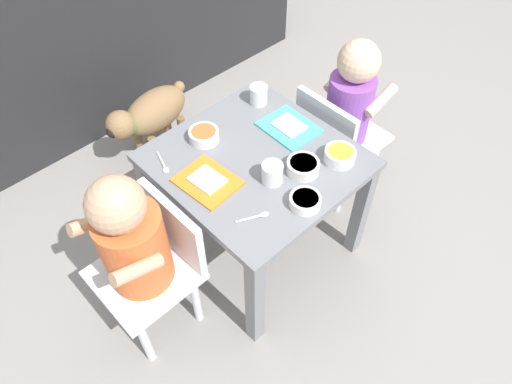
{
  "coord_description": "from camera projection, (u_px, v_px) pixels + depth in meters",
  "views": [
    {
      "loc": [
        -0.72,
        -0.75,
        1.51
      ],
      "look_at": [
        0.0,
        0.0,
        0.3
      ],
      "focal_mm": 32.91,
      "sensor_mm": 36.0,
      "label": 1
    }
  ],
  "objects": [
    {
      "name": "cereal_bowl_right_side",
      "position": [
        204.0,
        135.0,
        1.51
      ],
      "size": [
        0.1,
        0.1,
        0.04
      ],
      "color": "white",
      "rests_on": "dining_table"
    },
    {
      "name": "veggie_bowl_near",
      "position": [
        340.0,
        155.0,
        1.45
      ],
      "size": [
        0.1,
        0.1,
        0.04
      ],
      "color": "white",
      "rests_on": "dining_table"
    },
    {
      "name": "seated_child_left",
      "position": [
        136.0,
        244.0,
        1.3
      ],
      "size": [
        0.28,
        0.28,
        0.7
      ],
      "color": "silver",
      "rests_on": "ground"
    },
    {
      "name": "spoon_by_left_tray",
      "position": [
        256.0,
        217.0,
        1.31
      ],
      "size": [
        0.1,
        0.05,
        0.01
      ],
      "color": "silver",
      "rests_on": "dining_table"
    },
    {
      "name": "food_tray_right",
      "position": [
        289.0,
        127.0,
        1.56
      ],
      "size": [
        0.15,
        0.18,
        0.02
      ],
      "color": "#4CC6BC",
      "rests_on": "dining_table"
    },
    {
      "name": "seated_child_right",
      "position": [
        347.0,
        107.0,
        1.69
      ],
      "size": [
        0.29,
        0.29,
        0.68
      ],
      "color": "silver",
      "rests_on": "ground"
    },
    {
      "name": "water_cup_left",
      "position": [
        272.0,
        174.0,
        1.39
      ],
      "size": [
        0.06,
        0.06,
        0.07
      ],
      "color": "white",
      "rests_on": "dining_table"
    },
    {
      "name": "kitchen_cabinet_back",
      "position": [
        77.0,
        19.0,
        1.96
      ],
      "size": [
        2.27,
        0.3,
        0.99
      ],
      "primitive_type": "cube",
      "color": "#232326",
      "rests_on": "ground"
    },
    {
      "name": "dog",
      "position": [
        150.0,
        114.0,
        1.99
      ],
      "size": [
        0.42,
        0.21,
        0.32
      ],
      "color": "olive",
      "rests_on": "ground"
    },
    {
      "name": "water_cup_right",
      "position": [
        259.0,
        96.0,
        1.63
      ],
      "size": [
        0.06,
        0.06,
        0.07
      ],
      "color": "white",
      "rests_on": "dining_table"
    },
    {
      "name": "veggie_bowl_far",
      "position": [
        303.0,
        166.0,
        1.42
      ],
      "size": [
        0.1,
        0.1,
        0.04
      ],
      "color": "silver",
      "rests_on": "dining_table"
    },
    {
      "name": "dining_table",
      "position": [
        256.0,
        175.0,
        1.53
      ],
      "size": [
        0.57,
        0.59,
        0.47
      ],
      "color": "slate",
      "rests_on": "ground"
    },
    {
      "name": "food_tray_left",
      "position": [
        207.0,
        181.0,
        1.4
      ],
      "size": [
        0.16,
        0.19,
        0.02
      ],
      "color": "orange",
      "rests_on": "dining_table"
    },
    {
      "name": "ground_plane",
      "position": [
        256.0,
        243.0,
        1.82
      ],
      "size": [
        7.0,
        7.0,
        0.0
      ],
      "primitive_type": "plane",
      "color": "gray"
    },
    {
      "name": "spoon_by_right_tray",
      "position": [
        163.0,
        165.0,
        1.45
      ],
      "size": [
        0.04,
        0.1,
        0.01
      ],
      "color": "silver",
      "rests_on": "dining_table"
    },
    {
      "name": "cereal_bowl_left_side",
      "position": [
        305.0,
        201.0,
        1.33
      ],
      "size": [
        0.09,
        0.09,
        0.03
      ],
      "color": "white",
      "rests_on": "dining_table"
    }
  ]
}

